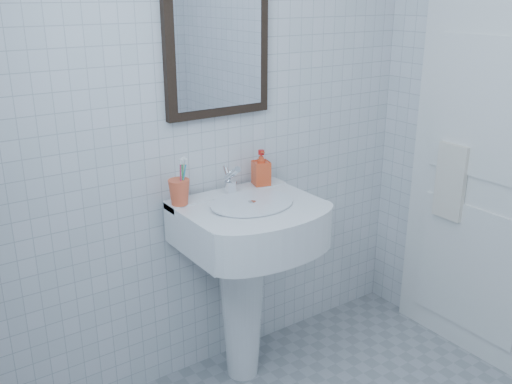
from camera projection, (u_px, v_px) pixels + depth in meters
wall_back at (215, 113)px, 2.51m from camera, size 2.20×0.02×2.50m
wall_left at (26, 302)px, 0.99m from camera, size 0.02×2.40×2.50m
washbasin at (245, 261)px, 2.56m from camera, size 0.59×0.43×0.91m
faucet at (231, 182)px, 2.53m from camera, size 0.06×0.12×0.14m
toothbrush_cup at (179, 192)px, 2.40m from camera, size 0.11×0.11×0.11m
soap_dispenser at (261, 167)px, 2.63m from camera, size 0.09×0.09×0.17m
wall_mirror at (218, 43)px, 2.40m from camera, size 0.50×0.04×0.62m
bathroom_door at (485, 162)px, 2.67m from camera, size 0.04×0.80×2.00m
towel_ring at (457, 146)px, 2.75m from camera, size 0.01×0.18×0.18m
hand_towel at (451, 182)px, 2.80m from camera, size 0.03×0.16×0.38m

